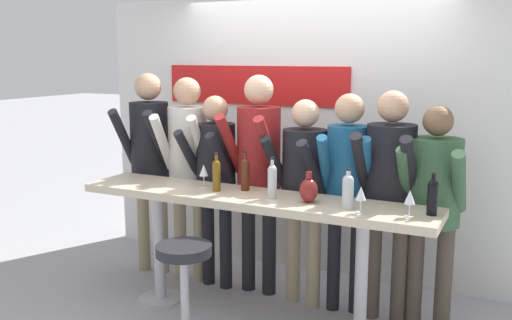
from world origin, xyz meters
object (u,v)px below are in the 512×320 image
tasting_table (251,215)px  wine_glass_2 (410,198)px  person_right (347,178)px  wine_bottle_4 (217,174)px  person_rightmost (434,194)px  wine_bottle_2 (272,180)px  wine_bottle_1 (348,190)px  bar_stool (185,280)px  person_center_right (304,180)px  person_center_left (215,170)px  decorative_vase (309,190)px  person_center (258,160)px  wine_glass_1 (204,171)px  person_far_left (150,150)px  wine_bottle_0 (433,195)px  person_far_right (390,181)px  person_left (188,155)px  wine_bottle_3 (245,173)px  wine_glass_0 (361,194)px

tasting_table → wine_glass_2: (1.16, -0.08, 0.28)m
person_right → wine_bottle_4: size_ratio=5.80×
person_rightmost → wine_bottle_2: bearing=-155.2°
tasting_table → wine_bottle_1: 0.80m
bar_stool → person_right: 1.44m
person_center_right → person_center_left: bearing=-169.1°
wine_bottle_2 → wine_bottle_1: bearing=-3.5°
person_right → decorative_vase: bearing=-115.6°
person_center → wine_glass_1: size_ratio=10.43×
person_far_left → tasting_table: bearing=-30.2°
bar_stool → wine_bottle_0: wine_bottle_0 is taller
person_far_right → person_right: bearing=179.0°
person_center_left → person_left: bearing=177.9°
wine_bottle_0 → wine_bottle_2: (-1.10, -0.05, 0.01)m
person_far_right → wine_bottle_3: bearing=-160.8°
wine_bottle_0 → wine_bottle_1: (-0.53, -0.09, -0.00)m
person_far_right → wine_bottle_1: person_far_right is taller
wine_glass_1 → person_rightmost: bearing=13.3°
tasting_table → person_far_left: person_far_left is taller
person_left → person_rightmost: person_left is taller
person_center_left → person_rightmost: (1.80, 0.01, -0.02)m
person_far_right → wine_bottle_2: bearing=-146.1°
person_left → wine_bottle_1: size_ratio=6.57×
person_center_left → wine_glass_0: size_ratio=9.43×
person_center → wine_bottle_4: person_center is taller
wine_bottle_4 → person_rightmost: bearing=17.4°
wine_glass_1 → wine_glass_0: bearing=-8.8°
person_center → decorative_vase: size_ratio=8.39×
person_right → wine_bottle_2: person_right is taller
person_center → wine_bottle_0: bearing=-16.4°
person_center → wine_bottle_3: 0.40m
wine_bottle_3 → person_far_right: bearing=18.2°
person_rightmost → wine_glass_0: bearing=-122.2°
person_far_left → wine_bottle_0: (2.56, -0.47, -0.04)m
bar_stool → person_far_left: 1.65m
person_far_left → wine_glass_1: bearing=-35.8°
wine_bottle_3 → wine_bottle_4: bearing=-147.4°
person_right → person_far_left: bearing=168.8°
person_right → wine_bottle_0: person_right is taller
wine_bottle_0 → person_far_left: bearing=169.6°
person_center_right → wine_glass_1: person_center_right is taller
wine_glass_2 → person_far_right: bearing=115.1°
person_left → tasting_table: bearing=-41.2°
person_left → person_far_right: size_ratio=1.04×
tasting_table → person_right: (0.59, 0.47, 0.25)m
person_center → bar_stool: bearing=-90.1°
person_far_left → person_left: person_far_left is taller
person_far_left → person_right: bearing=-9.9°
person_right → wine_bottle_2: 0.64m
person_far_left → wine_bottle_1: 2.11m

